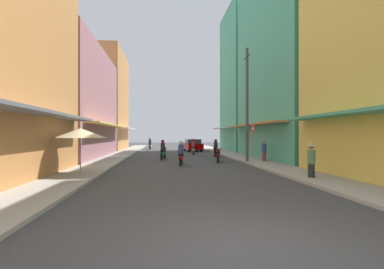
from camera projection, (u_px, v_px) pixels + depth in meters
The scene contains 19 objects.
ground_plane at pixel (178, 158), 24.10m from camera, with size 102.44×102.44×0.00m, color #424244.
sidewalk_left at pixel (115, 157), 23.55m from camera, with size 2.17×54.56×0.12m, color #ADA89E.
sidewalk_right at pixel (239, 156), 24.66m from camera, with size 2.17×54.56×0.12m, color #ADA89E.
building_left_mid at pixel (68, 103), 23.93m from camera, with size 7.05×13.88×9.33m.
building_left_far at pixel (101, 102), 36.67m from camera, with size 7.05×10.43×12.67m.
building_right_mid at pixel (293, 55), 23.15m from camera, with size 7.05×12.64×17.19m.
building_right_far at pixel (251, 81), 34.28m from camera, with size 7.05×8.46×17.19m.
motorbike_red at pixel (181, 154), 17.99m from camera, with size 0.56×1.80×1.58m.
motorbike_green at pixel (163, 151), 22.19m from camera, with size 0.61×1.79×1.58m.
motorbike_white at pixel (193, 148), 27.65m from camera, with size 0.55×1.81×1.58m.
motorbike_silver at pixel (150, 144), 37.83m from camera, with size 0.55×1.81×1.58m.
motorbike_black at pixel (216, 149), 25.13m from camera, with size 0.70×1.76×1.58m.
motorbike_maroon at pixel (218, 155), 20.05m from camera, with size 0.65×1.78×0.96m.
parked_car at pixel (193, 145), 33.86m from camera, with size 2.13×4.24×1.45m.
pedestrian_far at pixel (311, 159), 12.07m from camera, with size 0.44×0.44×1.62m.
pedestrian_midway at pixel (264, 151), 19.75m from camera, with size 0.34×0.34×1.59m.
vendor_umbrella at pixel (81, 133), 13.12m from camera, with size 2.31×2.31×2.26m.
utility_pole at pixel (247, 104), 19.42m from camera, with size 0.20×1.20×7.97m.
street_sign_no_entry at pixel (253, 139), 17.79m from camera, with size 0.07×0.60×2.65m.
Camera 1 is at (-1.32, -4.82, 1.94)m, focal length 26.25 mm.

